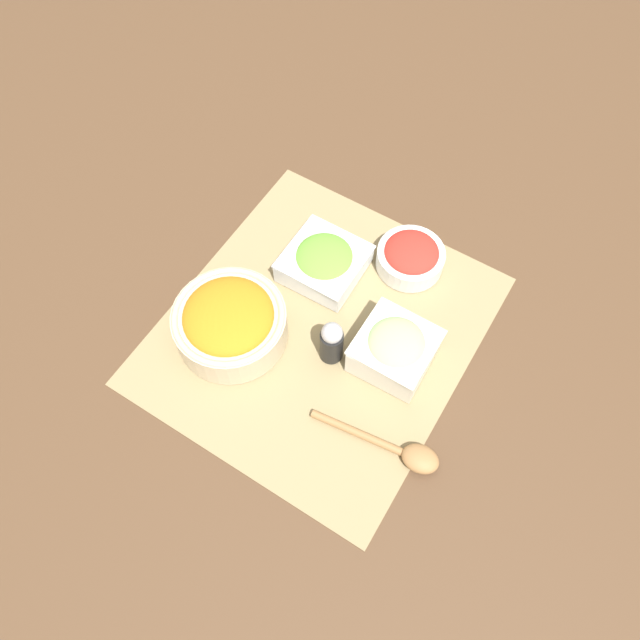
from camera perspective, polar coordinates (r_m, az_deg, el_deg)
ground_plane at (r=1.01m, az=0.00°, el=-0.93°), size 3.00×3.00×0.00m
placemat at (r=1.01m, az=0.00°, el=-0.87°), size 0.51×0.46×0.00m
tomato_bowl at (r=1.06m, az=8.30°, el=5.82°), size 0.11×0.11×0.05m
cucumber_bowl at (r=0.96m, az=6.87°, el=-2.59°), size 0.12×0.12×0.07m
carrot_bowl at (r=0.98m, az=-8.25°, el=-0.14°), size 0.18×0.18×0.08m
lettuce_bowl at (r=1.04m, az=0.39°, el=5.39°), size 0.13×0.13×0.05m
wooden_spoon at (r=0.93m, az=7.55°, el=-11.83°), size 0.05×0.20×0.02m
pepper_shaker at (r=0.95m, az=1.07°, el=-1.99°), size 0.04×0.04×0.09m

